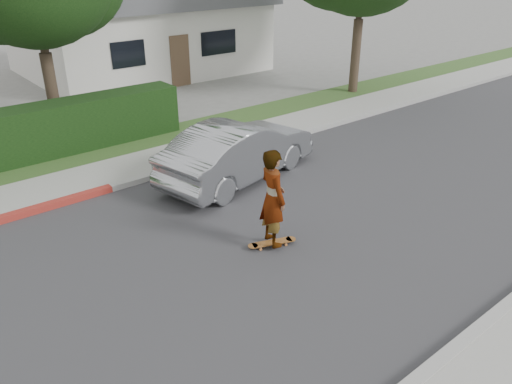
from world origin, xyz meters
The scene contains 9 objects.
ground centered at (0.00, 0.00, 0.00)m, with size 120.00×120.00×0.00m, color slate.
road centered at (0.00, 0.00, 0.01)m, with size 60.00×8.00×0.01m, color #2D2D30.
curb_far centered at (0.00, 4.10, 0.07)m, with size 60.00×0.20×0.15m, color #9E9E99.
sidewalk_far centered at (0.00, 5.00, 0.06)m, with size 60.00×1.60×0.12m, color gray.
planting_strip centered at (0.00, 6.60, 0.05)m, with size 60.00×1.60×0.10m, color #2D4C1E.
house centered at (8.00, 16.00, 2.10)m, with size 10.60×8.60×4.30m.
skateboard centered at (2.39, -0.25, 0.09)m, with size 0.99×0.52×0.09m.
skateboarder centered at (2.39, -0.25, 1.06)m, with size 0.70×0.46×1.93m, color white.
car_silver centered at (3.87, 2.77, 0.74)m, with size 1.56×4.47×1.47m, color #A5A8AC.
Camera 1 is at (-3.11, -6.52, 5.23)m, focal length 35.00 mm.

